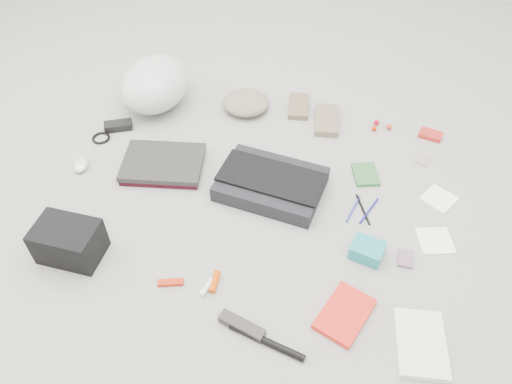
% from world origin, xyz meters
% --- Properties ---
extents(ground_plane, '(4.00, 4.00, 0.00)m').
position_xyz_m(ground_plane, '(0.00, 0.00, 0.00)').
color(ground_plane, gray).
extents(messenger_bag, '(0.44, 0.34, 0.07)m').
position_xyz_m(messenger_bag, '(0.04, 0.07, 0.03)').
color(messenger_bag, black).
rests_on(messenger_bag, ground_plane).
extents(bag_flap, '(0.43, 0.24, 0.01)m').
position_xyz_m(bag_flap, '(0.04, 0.07, 0.07)').
color(bag_flap, black).
rests_on(bag_flap, messenger_bag).
extents(laptop_sleeve, '(0.35, 0.28, 0.02)m').
position_xyz_m(laptop_sleeve, '(-0.42, 0.09, 0.01)').
color(laptop_sleeve, black).
rests_on(laptop_sleeve, ground_plane).
extents(laptop, '(0.36, 0.29, 0.02)m').
position_xyz_m(laptop, '(-0.42, 0.09, 0.03)').
color(laptop, black).
rests_on(laptop, laptop_sleeve).
extents(bike_helmet, '(0.33, 0.39, 0.22)m').
position_xyz_m(bike_helmet, '(-0.60, 0.50, 0.11)').
color(bike_helmet, silver).
rests_on(bike_helmet, ground_plane).
extents(beanie, '(0.24, 0.23, 0.08)m').
position_xyz_m(beanie, '(-0.18, 0.56, 0.04)').
color(beanie, '#7E6F5E').
rests_on(beanie, ground_plane).
extents(mitten_left, '(0.11, 0.19, 0.03)m').
position_xyz_m(mitten_left, '(0.06, 0.62, 0.01)').
color(mitten_left, brown).
rests_on(mitten_left, ground_plane).
extents(mitten_right, '(0.13, 0.22, 0.03)m').
position_xyz_m(mitten_right, '(0.20, 0.54, 0.02)').
color(mitten_right, '#766652').
rests_on(mitten_right, ground_plane).
extents(power_brick, '(0.13, 0.10, 0.03)m').
position_xyz_m(power_brick, '(-0.70, 0.29, 0.02)').
color(power_brick, black).
rests_on(power_brick, ground_plane).
extents(cable_coil, '(0.10, 0.10, 0.01)m').
position_xyz_m(cable_coil, '(-0.75, 0.20, 0.01)').
color(cable_coil, black).
rests_on(cable_coil, ground_plane).
extents(mouse, '(0.08, 0.10, 0.03)m').
position_xyz_m(mouse, '(-0.75, 0.02, 0.02)').
color(mouse, silver).
rests_on(mouse, ground_plane).
extents(camera_bag, '(0.22, 0.16, 0.14)m').
position_xyz_m(camera_bag, '(-0.57, -0.39, 0.07)').
color(camera_bag, black).
rests_on(camera_bag, ground_plane).
extents(multitool, '(0.09, 0.05, 0.01)m').
position_xyz_m(multitool, '(-0.20, -0.44, 0.01)').
color(multitool, '#A11E07').
rests_on(multitool, ground_plane).
extents(toiletry_tube_white, '(0.04, 0.07, 0.02)m').
position_xyz_m(toiletry_tube_white, '(-0.07, -0.43, 0.01)').
color(toiletry_tube_white, silver).
rests_on(toiletry_tube_white, ground_plane).
extents(toiletry_tube_orange, '(0.03, 0.08, 0.02)m').
position_xyz_m(toiletry_tube_orange, '(-0.05, -0.40, 0.01)').
color(toiletry_tube_orange, '#CE3D00').
rests_on(toiletry_tube_orange, ground_plane).
extents(u_lock, '(0.16, 0.08, 0.03)m').
position_xyz_m(u_lock, '(0.08, -0.54, 0.02)').
color(u_lock, black).
rests_on(u_lock, ground_plane).
extents(bike_pump, '(0.25, 0.08, 0.02)m').
position_xyz_m(bike_pump, '(0.17, -0.57, 0.01)').
color(bike_pump, black).
rests_on(bike_pump, ground_plane).
extents(book_red, '(0.20, 0.24, 0.02)m').
position_xyz_m(book_red, '(0.39, -0.42, 0.01)').
color(book_red, red).
rests_on(book_red, ground_plane).
extents(book_white, '(0.17, 0.24, 0.02)m').
position_xyz_m(book_white, '(0.63, -0.47, 0.01)').
color(book_white, silver).
rests_on(book_white, ground_plane).
extents(notepad, '(0.13, 0.15, 0.01)m').
position_xyz_m(notepad, '(0.41, 0.24, 0.01)').
color(notepad, '#2A612E').
rests_on(notepad, ground_plane).
extents(pen_blue, '(0.05, 0.14, 0.01)m').
position_xyz_m(pen_blue, '(0.38, 0.04, 0.00)').
color(pen_blue, navy).
rests_on(pen_blue, ground_plane).
extents(pen_black, '(0.07, 0.15, 0.01)m').
position_xyz_m(pen_black, '(0.41, 0.05, 0.00)').
color(pen_black, black).
rests_on(pen_black, ground_plane).
extents(pen_navy, '(0.07, 0.15, 0.01)m').
position_xyz_m(pen_navy, '(0.44, 0.04, 0.00)').
color(pen_navy, navy).
rests_on(pen_navy, ground_plane).
extents(accordion_wallet, '(0.13, 0.11, 0.06)m').
position_xyz_m(accordion_wallet, '(0.44, -0.17, 0.03)').
color(accordion_wallet, teal).
rests_on(accordion_wallet, ground_plane).
extents(card_deck, '(0.05, 0.07, 0.01)m').
position_xyz_m(card_deck, '(0.58, -0.15, 0.01)').
color(card_deck, gray).
rests_on(card_deck, ground_plane).
extents(napkin_top, '(0.15, 0.15, 0.01)m').
position_xyz_m(napkin_top, '(0.70, 0.17, 0.00)').
color(napkin_top, white).
rests_on(napkin_top, ground_plane).
extents(napkin_bottom, '(0.15, 0.15, 0.01)m').
position_xyz_m(napkin_bottom, '(0.68, -0.05, 0.00)').
color(napkin_bottom, white).
rests_on(napkin_bottom, ground_plane).
extents(lollipop_a, '(0.02, 0.02, 0.02)m').
position_xyz_m(lollipop_a, '(0.42, 0.54, 0.01)').
color(lollipop_a, red).
rests_on(lollipop_a, ground_plane).
extents(lollipop_b, '(0.03, 0.03, 0.02)m').
position_xyz_m(lollipop_b, '(0.43, 0.58, 0.01)').
color(lollipop_b, '#B00015').
rests_on(lollipop_b, ground_plane).
extents(lollipop_c, '(0.04, 0.04, 0.03)m').
position_xyz_m(lollipop_c, '(0.48, 0.56, 0.01)').
color(lollipop_c, '#BE3822').
rests_on(lollipop_c, ground_plane).
extents(altoids_tin, '(0.11, 0.08, 0.02)m').
position_xyz_m(altoids_tin, '(0.67, 0.55, 0.01)').
color(altoids_tin, '#AB241E').
rests_on(altoids_tin, ground_plane).
extents(stamp_sheet, '(0.07, 0.08, 0.00)m').
position_xyz_m(stamp_sheet, '(0.63, 0.39, 0.00)').
color(stamp_sheet, '#A37F8D').
rests_on(stamp_sheet, ground_plane).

